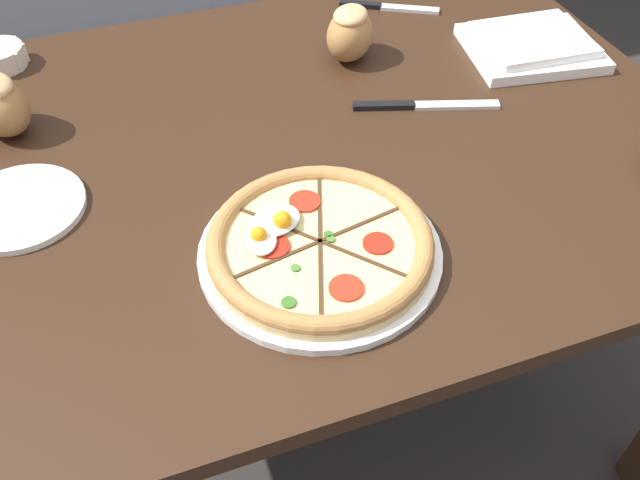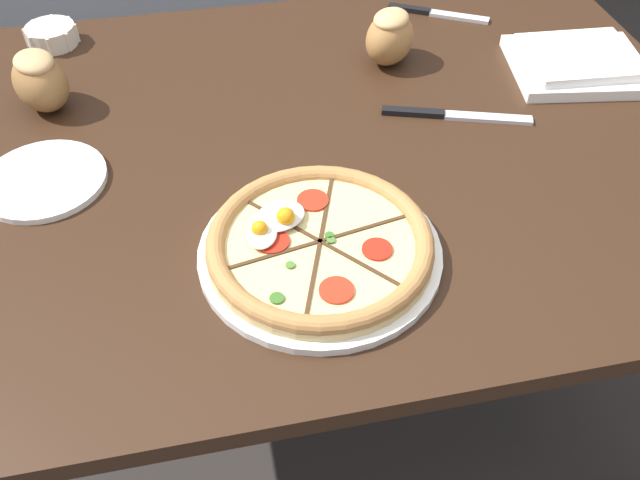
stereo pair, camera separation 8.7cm
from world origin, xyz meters
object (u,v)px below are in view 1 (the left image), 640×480
object	(u,v)px
napkin_folded	(532,45)
side_saucer	(20,207)
bread_piece_near	(350,32)
dining_table	(287,189)
pizza	(319,245)
knife_main	(424,105)
knife_spare	(388,7)

from	to	relation	value
napkin_folded	side_saucer	distance (m)	0.92
napkin_folded	bread_piece_near	size ratio (longest dim) A/B	1.93
napkin_folded	bread_piece_near	bearing A→B (deg)	162.92
dining_table	napkin_folded	world-z (taller)	napkin_folded
pizza	bread_piece_near	xyz separation A→B (m)	(0.22, 0.45, 0.03)
napkin_folded	knife_main	bearing A→B (deg)	-160.70
knife_main	side_saucer	xyz separation A→B (m)	(-0.65, -0.04, 0.00)
pizza	side_saucer	bearing A→B (deg)	148.40
pizza	napkin_folded	distance (m)	0.65
dining_table	knife_main	distance (m)	0.27
bread_piece_near	dining_table	bearing A→B (deg)	-132.44
dining_table	knife_spare	distance (m)	0.50
pizza	dining_table	bearing A→B (deg)	82.95
knife_main	side_saucer	world-z (taller)	same
pizza	knife_main	size ratio (longest dim) A/B	1.35
dining_table	bread_piece_near	distance (m)	0.32
bread_piece_near	knife_main	distance (m)	0.21
dining_table	side_saucer	world-z (taller)	side_saucer
dining_table	knife_spare	size ratio (longest dim) A/B	7.25
bread_piece_near	knife_spare	bearing A→B (deg)	46.28
dining_table	napkin_folded	size ratio (longest dim) A/B	5.23
knife_main	knife_spare	bearing A→B (deg)	94.20
napkin_folded	knife_main	distance (m)	0.28
pizza	side_saucer	xyz separation A→B (m)	(-0.37, 0.23, -0.01)
side_saucer	pizza	bearing A→B (deg)	-31.60
knife_spare	side_saucer	xyz separation A→B (m)	(-0.73, -0.38, 0.00)
dining_table	pizza	size ratio (longest dim) A/B	4.21
napkin_folded	side_saucer	bearing A→B (deg)	-172.06
knife_spare	side_saucer	distance (m)	0.82
dining_table	knife_spare	world-z (taller)	knife_spare
pizza	knife_spare	bearing A→B (deg)	58.85
bread_piece_near	side_saucer	xyz separation A→B (m)	(-0.59, -0.23, -0.05)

